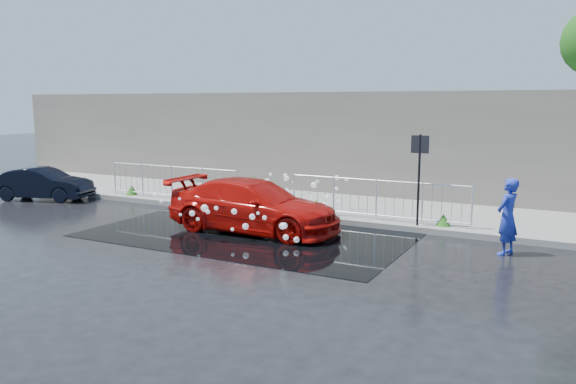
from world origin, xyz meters
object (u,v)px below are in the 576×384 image
object	(u,v)px
red_car	(254,206)
person	(507,217)
sign_post	(419,165)
dark_car	(43,184)

from	to	relation	value
red_car	person	xyz separation A→B (m)	(6.05, 0.63, 0.18)
sign_post	person	xyz separation A→B (m)	(2.30, -1.30, -0.88)
red_car	person	distance (m)	6.09
sign_post	dark_car	bearing A→B (deg)	-174.49
dark_car	person	world-z (taller)	person
red_car	dark_car	xyz separation A→B (m)	(-8.84, 0.72, -0.12)
sign_post	dark_car	distance (m)	12.70
sign_post	person	distance (m)	2.78
red_car	person	bearing A→B (deg)	-84.23
dark_car	sign_post	bearing A→B (deg)	-102.57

